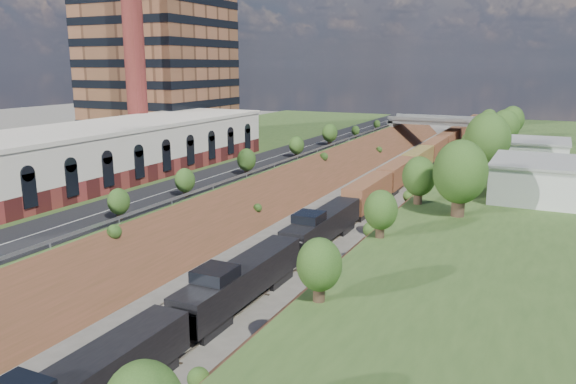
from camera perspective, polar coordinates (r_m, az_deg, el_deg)
name	(u,v)px	position (r m, az deg, el deg)	size (l,w,h in m)	color
platform_left	(171,168)	(96.73, -11.78, 2.36)	(44.00, 180.00, 5.00)	#365422
embankment_left	(289,196)	(85.93, 0.08, -0.37)	(7.07, 180.00, 7.07)	brown
embankment_right	(434,211)	(79.28, 14.59, -1.93)	(7.07, 180.00, 7.07)	brown
rail_left_track	(340,201)	(82.74, 5.34, -0.88)	(1.58, 180.00, 0.18)	gray
rail_right_track	(374,204)	(81.16, 8.78, -1.25)	(1.58, 180.00, 0.18)	gray
road	(262,161)	(86.92, -2.61, 3.16)	(8.00, 180.00, 0.10)	black
guardrail	(286,160)	(84.82, -0.23, 3.28)	(0.10, 171.00, 0.70)	#99999E
commercial_building	(95,153)	(76.11, -18.98, 3.73)	(14.30, 62.30, 7.00)	maroon
smokestack	(133,29)	(94.13, -15.47, 15.66)	(3.20, 3.20, 40.00)	maroon
overpass	(441,127)	(140.55, 15.26, 6.39)	(24.50, 8.30, 7.40)	gray
white_building_near	(536,180)	(68.72, 23.86, 1.13)	(9.00, 12.00, 4.00)	silver
white_building_far	(538,154)	(90.47, 24.07, 3.56)	(8.00, 10.00, 3.60)	silver
tree_right_large	(460,173)	(57.03, 17.10, 1.90)	(5.25, 5.25, 7.61)	#473323
tree_left_crest	(86,211)	(52.65, -19.83, -1.79)	(2.45, 2.45, 3.55)	#473323
freight_train	(418,160)	(106.02, 13.04, 3.20)	(2.82, 174.76, 4.55)	black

